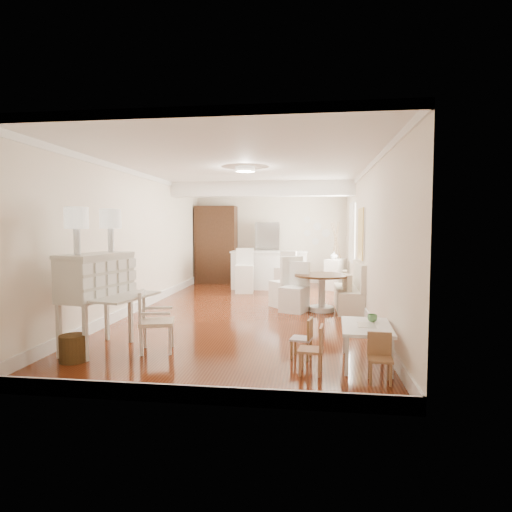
% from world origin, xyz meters
% --- Properties ---
extents(room, '(9.00, 9.04, 2.82)m').
position_xyz_m(room, '(0.04, 0.32, 1.98)').
color(room, maroon).
rests_on(room, ground).
extents(secretary_bureau, '(1.24, 1.26, 1.34)m').
position_xyz_m(secretary_bureau, '(-1.70, -2.90, 0.67)').
color(secretary_bureau, silver).
rests_on(secretary_bureau, ground).
extents(gustavian_armchair, '(0.58, 0.58, 0.84)m').
position_xyz_m(gustavian_armchair, '(-0.85, -2.87, 0.42)').
color(gustavian_armchair, white).
rests_on(gustavian_armchair, ground).
extents(wicker_basket, '(0.38, 0.38, 0.34)m').
position_xyz_m(wicker_basket, '(-1.75, -3.42, 0.17)').
color(wicker_basket, '#483216').
rests_on(wicker_basket, ground).
extents(kids_table, '(0.64, 1.01, 0.49)m').
position_xyz_m(kids_table, '(1.90, -3.08, 0.25)').
color(kids_table, silver).
rests_on(kids_table, ground).
extents(kids_chair_a, '(0.31, 0.31, 0.58)m').
position_xyz_m(kids_chair_a, '(1.22, -3.50, 0.29)').
color(kids_chair_a, '#A26E49').
rests_on(kids_chair_a, ground).
extents(kids_chair_b, '(0.31, 0.31, 0.54)m').
position_xyz_m(kids_chair_b, '(1.10, -2.95, 0.27)').
color(kids_chair_b, olive).
rests_on(kids_chair_b, ground).
extents(kids_chair_c, '(0.28, 0.28, 0.54)m').
position_xyz_m(kids_chair_c, '(1.97, -3.69, 0.27)').
color(kids_chair_c, '#946843').
rests_on(kids_chair_c, ground).
extents(banquette, '(0.52, 1.60, 0.98)m').
position_xyz_m(banquette, '(1.99, 0.50, 0.49)').
color(banquette, silver).
rests_on(banquette, ground).
extents(dining_table, '(1.43, 1.43, 0.74)m').
position_xyz_m(dining_table, '(1.44, 0.20, 0.37)').
color(dining_table, '#462A16').
rests_on(dining_table, ground).
extents(slip_chair_near, '(0.62, 0.63, 0.99)m').
position_xyz_m(slip_chair_near, '(0.89, 0.08, 0.50)').
color(slip_chair_near, white).
rests_on(slip_chair_near, ground).
extents(slip_chair_far, '(0.73, 0.74, 1.08)m').
position_xyz_m(slip_chair_far, '(0.69, 0.57, 0.54)').
color(slip_chair_far, white).
rests_on(slip_chair_far, ground).
extents(breakfast_counter, '(2.05, 0.65, 1.03)m').
position_xyz_m(breakfast_counter, '(0.10, 3.10, 0.52)').
color(breakfast_counter, white).
rests_on(breakfast_counter, ground).
extents(bar_stool_left, '(0.50, 0.50, 1.13)m').
position_xyz_m(bar_stool_left, '(-0.46, 2.35, 0.57)').
color(bar_stool_left, white).
rests_on(bar_stool_left, ground).
extents(bar_stool_right, '(0.56, 0.56, 1.07)m').
position_xyz_m(bar_stool_right, '(0.58, 2.34, 0.54)').
color(bar_stool_right, silver).
rests_on(bar_stool_right, ground).
extents(pantry_cabinet, '(1.20, 0.60, 2.30)m').
position_xyz_m(pantry_cabinet, '(-1.60, 4.18, 1.15)').
color(pantry_cabinet, '#381E11').
rests_on(pantry_cabinet, ground).
extents(fridge, '(0.75, 0.65, 1.80)m').
position_xyz_m(fridge, '(0.30, 4.15, 0.90)').
color(fridge, silver).
rests_on(fridge, ground).
extents(sideboard, '(0.65, 0.94, 0.82)m').
position_xyz_m(sideboard, '(1.89, 3.31, 0.41)').
color(sideboard, silver).
rests_on(sideboard, ground).
extents(pencil_cup, '(0.13, 0.13, 0.10)m').
position_xyz_m(pencil_cup, '(2.00, -2.88, 0.54)').
color(pencil_cup, '#5C9C5B').
rests_on(pencil_cup, kids_table).
extents(branch_vase, '(0.20, 0.20, 0.20)m').
position_xyz_m(branch_vase, '(1.84, 3.28, 0.92)').
color(branch_vase, silver).
rests_on(branch_vase, sideboard).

